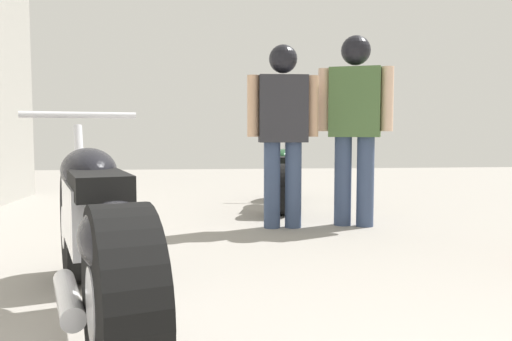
{
  "coord_description": "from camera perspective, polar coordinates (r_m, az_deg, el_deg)",
  "views": [
    {
      "loc": [
        -0.51,
        -0.24,
        0.88
      ],
      "look_at": [
        -0.16,
        3.5,
        0.59
      ],
      "focal_mm": 36.62,
      "sensor_mm": 36.0,
      "label": 1
    }
  ],
  "objects": [
    {
      "name": "motorcycle_black_naked",
      "position": [
        6.02,
        2.82,
        -0.85
      ],
      "size": [
        0.66,
        1.77,
        0.82
      ],
      "color": "black",
      "rests_on": "ground_plane"
    },
    {
      "name": "motorcycle_maroon_cruiser",
      "position": [
        2.45,
        -17.08,
        -6.72
      ],
      "size": [
        0.93,
        2.06,
        0.99
      ],
      "color": "black",
      "rests_on": "ground_plane"
    },
    {
      "name": "mechanic_with_helmet",
      "position": [
        4.88,
        10.76,
        6.2
      ],
      "size": [
        0.67,
        0.39,
        1.74
      ],
      "color": "#384766",
      "rests_on": "ground_plane"
    },
    {
      "name": "ground_plane",
      "position": [
        3.82,
        2.54,
        -8.95
      ],
      "size": [
        16.55,
        16.55,
        0.0
      ],
      "primitive_type": "plane",
      "color": "gray"
    },
    {
      "name": "mechanic_in_blue",
      "position": [
        4.71,
        2.96,
        5.64
      ],
      "size": [
        0.64,
        0.25,
        1.64
      ],
      "color": "#384766",
      "rests_on": "ground_plane"
    }
  ]
}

